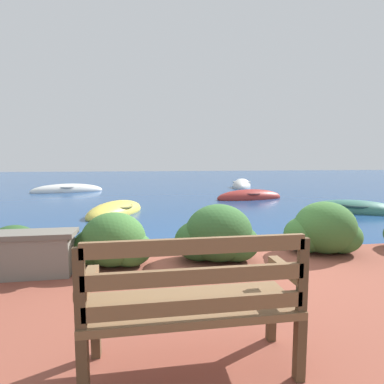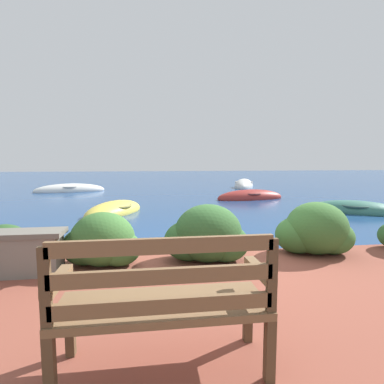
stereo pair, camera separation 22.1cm
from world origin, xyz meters
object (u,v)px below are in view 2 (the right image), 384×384
Objects in this scene: rowboat_nearest at (355,210)px; rowboat_distant at (244,186)px; rowboat_mid at (114,212)px; rowboat_outer at (70,190)px; rowboat_far at (250,198)px; park_bench at (163,301)px.

rowboat_distant reaches higher than rowboat_nearest.
rowboat_outer reaches higher than rowboat_mid.
rowboat_far reaches higher than rowboat_nearest.
rowboat_mid is 10.20m from rowboat_distant.
rowboat_mid is (-1.18, 7.23, -0.64)m from park_bench.
park_bench is at bearing -95.01° from rowboat_nearest.
rowboat_outer is at bearing -128.12° from rowboat_mid.
park_bench reaches higher than rowboat_outer.
rowboat_far is at bearing -41.44° from rowboat_outer.
park_bench reaches higher than rowboat_far.
rowboat_outer reaches higher than rowboat_far.
rowboat_nearest is 4.06m from rowboat_far.
park_bench is at bearing -176.02° from rowboat_distant.
rowboat_mid is 0.89× the size of rowboat_far.
rowboat_distant reaches higher than rowboat_far.
rowboat_outer is at bearing -35.24° from rowboat_far.
rowboat_nearest is 12.72m from rowboat_outer.
rowboat_nearest is 8.67m from rowboat_distant.
rowboat_outer is (-4.18, 13.97, -0.64)m from park_bench.
park_bench is at bearing 37.11° from rowboat_mid.
park_bench is at bearing 59.74° from rowboat_far.
park_bench reaches higher than rowboat_nearest.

